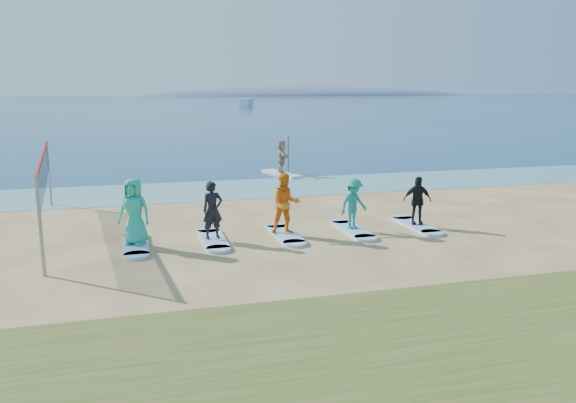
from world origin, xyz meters
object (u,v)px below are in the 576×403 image
object	(u,v)px
surfboard_1	(213,240)
student_2	(285,204)
boat_offshore_b	(246,106)
volleyball_net	(44,172)
student_1	(213,210)
surfboard_4	(416,225)
surfboard_0	(136,245)
student_0	(134,211)
paddleboard	(282,174)
surfboard_3	(353,230)
surfboard_2	(285,235)
student_3	(353,204)
paddleboarder	(282,156)
student_4	(417,200)

from	to	relation	value
surfboard_1	student_2	distance (m)	2.42
boat_offshore_b	surfboard_1	bearing A→B (deg)	-77.37
volleyball_net	student_1	xyz separation A→B (m)	(4.86, -2.43, -0.96)
student_1	surfboard_4	size ratio (longest dim) A/B	0.78
volleyball_net	surfboard_0	xyz separation A→B (m)	(2.64, -2.43, -1.86)
volleyball_net	student_0	xyz separation A→B (m)	(2.64, -2.43, -0.87)
paddleboard	surfboard_1	world-z (taller)	paddleboard
boat_offshore_b	surfboard_3	bearing A→B (deg)	-75.28
boat_offshore_b	surfboard_0	bearing A→B (deg)	-78.40
volleyball_net	surfboard_3	size ratio (longest dim) A/B	4.11
boat_offshore_b	surfboard_3	xyz separation A→B (m)	(-20.07, -117.89, 0.04)
boat_offshore_b	surfboard_4	bearing A→B (deg)	-74.23
surfboard_0	surfboard_3	bearing A→B (deg)	0.00
student_0	student_2	world-z (taller)	student_0
volleyball_net	surfboard_1	distance (m)	5.74
volleyball_net	surfboard_2	distance (m)	7.71
student_0	surfboard_2	world-z (taller)	student_0
surfboard_2	student_2	bearing A→B (deg)	0.00
paddleboard	student_3	size ratio (longest dim) A/B	1.88
paddleboard	paddleboarder	distance (m)	0.90
surfboard_2	student_4	distance (m)	4.52
student_3	student_4	distance (m)	2.22
volleyball_net	surfboard_0	distance (m)	4.04
student_0	student_1	xyz separation A→B (m)	(2.22, 0.00, -0.09)
student_1	student_2	xyz separation A→B (m)	(2.22, 0.00, 0.07)
student_2	surfboard_3	bearing A→B (deg)	5.35
paddleboarder	surfboard_1	distance (m)	13.05
surfboard_0	volleyball_net	bearing A→B (deg)	137.30
volleyball_net	paddleboarder	distance (m)	13.89
paddleboard	surfboard_1	xyz separation A→B (m)	(-5.25, -11.92, -0.01)
surfboard_0	paddleboarder	bearing A→B (deg)	57.92
surfboard_1	surfboard_3	bearing A→B (deg)	0.00
student_3	surfboard_2	bearing A→B (deg)	158.85
volleyball_net	student_4	size ratio (longest dim) A/B	5.74
paddleboarder	student_1	size ratio (longest dim) A/B	0.99
student_3	student_4	world-z (taller)	student_3
surfboard_0	student_0	size ratio (longest dim) A/B	1.16
boat_offshore_b	surfboard_0	xyz separation A→B (m)	(-26.73, -117.89, 0.04)
paddleboard	student_4	bearing A→B (deg)	-99.57
surfboard_2	surfboard_3	xyz separation A→B (m)	(2.22, 0.00, 0.00)
surfboard_4	volleyball_net	bearing A→B (deg)	168.06
boat_offshore_b	student_0	world-z (taller)	student_0
surfboard_0	student_4	bearing A→B (deg)	0.00
student_4	student_2	bearing A→B (deg)	-167.05
paddleboard	surfboard_4	size ratio (longest dim) A/B	1.36
paddleboard	boat_offshore_b	bearing A→B (deg)	63.39
surfboard_1	student_3	size ratio (longest dim) A/B	1.38
student_1	student_2	world-z (taller)	student_2
paddleboarder	student_2	size ratio (longest dim) A/B	0.91
paddleboarder	surfboard_1	bearing A→B (deg)	160.09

